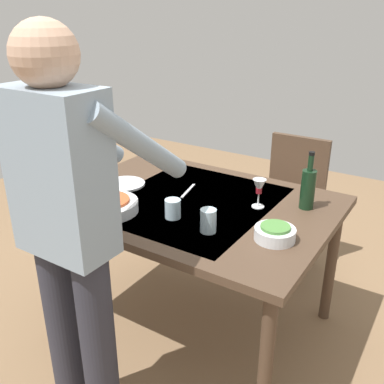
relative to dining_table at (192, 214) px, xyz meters
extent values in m
plane|color=#846647|center=(0.00, 0.00, -0.70)|extent=(6.00, 6.00, 0.00)
cube|color=#4C3828|center=(0.00, 0.00, 0.06)|extent=(1.44, 1.06, 0.04)
cube|color=beige|center=(0.00, 0.00, 0.07)|extent=(0.79, 0.90, 0.00)
cylinder|color=#4C3828|center=(-0.65, -0.46, -0.33)|extent=(0.06, 0.06, 0.74)
cylinder|color=#4C3828|center=(0.65, -0.46, -0.33)|extent=(0.06, 0.06, 0.74)
cylinder|color=#4C3828|center=(-0.65, 0.46, -0.33)|extent=(0.06, 0.06, 0.74)
cylinder|color=#4C3828|center=(0.65, 0.46, -0.33)|extent=(0.06, 0.06, 0.74)
cube|color=#352114|center=(-0.22, -0.83, -0.25)|extent=(0.40, 0.40, 0.04)
cube|color=#4C3828|center=(-0.22, -1.01, -0.01)|extent=(0.40, 0.04, 0.45)
cylinder|color=#4C3828|center=(-0.39, -1.00, -0.48)|extent=(0.04, 0.04, 0.43)
cylinder|color=#4C3828|center=(-0.05, -1.00, -0.48)|extent=(0.04, 0.04, 0.43)
cylinder|color=#4C3828|center=(-0.39, -0.66, -0.48)|extent=(0.04, 0.04, 0.43)
cylinder|color=#4C3828|center=(-0.05, -0.66, -0.48)|extent=(0.04, 0.04, 0.43)
cylinder|color=#2D2D38|center=(0.13, 0.81, -0.26)|extent=(0.14, 0.14, 0.88)
cylinder|color=#2D2D38|center=(-0.07, 0.81, -0.26)|extent=(0.14, 0.14, 0.88)
cube|color=#8C9EAD|center=(0.03, 0.81, 0.48)|extent=(0.36, 0.20, 0.60)
sphere|color=tan|center=(0.03, 0.81, 0.88)|extent=(0.22, 0.22, 0.22)
cylinder|color=#8C9EAD|center=(0.20, 0.57, 0.55)|extent=(0.08, 0.52, 0.40)
cylinder|color=#8C9EAD|center=(-0.14, 0.57, 0.55)|extent=(0.08, 0.52, 0.40)
cylinder|color=black|center=(-0.53, -0.24, 0.18)|extent=(0.07, 0.07, 0.20)
cylinder|color=black|center=(-0.53, -0.24, 0.32)|extent=(0.03, 0.03, 0.08)
cylinder|color=black|center=(-0.53, -0.24, 0.36)|extent=(0.03, 0.03, 0.02)
cylinder|color=white|center=(-0.32, -0.12, 0.08)|extent=(0.06, 0.06, 0.01)
cylinder|color=white|center=(-0.32, -0.12, 0.12)|extent=(0.01, 0.01, 0.07)
cone|color=white|center=(-0.32, -0.12, 0.19)|extent=(0.07, 0.07, 0.07)
cylinder|color=maroon|center=(-0.32, -0.12, 0.17)|extent=(0.03, 0.03, 0.03)
cylinder|color=silver|center=(-0.03, 0.21, 0.12)|extent=(0.08, 0.08, 0.09)
cylinder|color=silver|center=(-0.24, 0.25, 0.13)|extent=(0.07, 0.07, 0.11)
cylinder|color=silver|center=(0.28, 0.33, 0.10)|extent=(0.30, 0.30, 0.05)
cylinder|color=#C6562D|center=(0.28, 0.33, 0.13)|extent=(0.22, 0.22, 0.03)
cylinder|color=silver|center=(-0.53, 0.15, 0.10)|extent=(0.18, 0.18, 0.05)
cylinder|color=#4C843D|center=(-0.53, 0.15, 0.13)|extent=(0.13, 0.13, 0.03)
cylinder|color=silver|center=(0.44, 0.02, 0.08)|extent=(0.23, 0.23, 0.01)
cube|color=silver|center=(0.09, -0.10, 0.08)|extent=(0.06, 0.20, 0.00)
camera|label=1|loc=(-1.12, 1.74, 1.01)|focal=40.53mm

